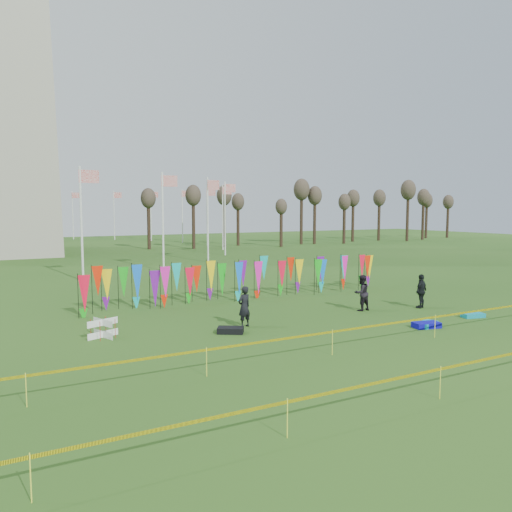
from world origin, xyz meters
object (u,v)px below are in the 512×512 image
box_kite (103,328)px  kite_bag_blue (426,325)px  kite_bag_turquoise (427,324)px  kite_bag_teal (473,315)px  person_mid (361,293)px  kite_bag_black (231,330)px  person_left (244,307)px  person_right (421,291)px

box_kite → kite_bag_blue: bearing=-21.0°
kite_bag_turquoise → kite_bag_teal: (3.36, 0.33, -0.01)m
person_mid → kite_bag_turquoise: bearing=89.3°
kite_bag_black → person_left: bearing=35.1°
kite_bag_turquoise → kite_bag_teal: kite_bag_turquoise is taller
box_kite → person_left: person_left is taller
kite_bag_teal → person_mid: bearing=133.9°
kite_bag_turquoise → kite_bag_black: (-7.89, 3.01, 0.01)m
person_left → person_mid: size_ratio=0.99×
person_mid → person_right: size_ratio=1.03×
person_mid → kite_bag_turquoise: (0.21, -4.03, -0.79)m
kite_bag_black → kite_bag_turquoise: bearing=-20.9°
box_kite → kite_bag_turquoise: bearing=-20.4°
box_kite → person_left: bearing=-9.9°
kite_bag_turquoise → kite_bag_blue: 0.16m
person_left → kite_bag_teal: size_ratio=1.72×
box_kite → kite_bag_blue: 13.39m
person_left → person_mid: (6.70, 0.33, 0.01)m
person_left → kite_bag_blue: (6.78, -3.80, -0.76)m
kite_bag_blue → kite_bag_black: kite_bag_black is taller
kite_bag_blue → kite_bag_black: 8.37m
person_mid → person_right: person_mid is taller
person_mid → person_right: 3.26m
person_mid → kite_bag_teal: size_ratio=1.74×
kite_bag_black → kite_bag_teal: bearing=-13.4°
box_kite → kite_bag_black: box_kite is taller
kite_bag_blue → kite_bag_teal: bearing=7.0°
kite_bag_blue → person_left: bearing=150.7°
person_right → kite_bag_teal: (0.44, -2.77, -0.77)m
person_right → kite_bag_blue: 4.48m
box_kite → kite_bag_teal: (15.99, -4.37, -0.28)m
kite_bag_turquoise → kite_bag_teal: 3.37m
box_kite → kite_bag_blue: (12.50, -4.80, -0.26)m
box_kite → kite_bag_turquoise: box_kite is taller
person_right → kite_bag_black: person_right is taller
person_mid → kite_bag_blue: 4.21m
box_kite → kite_bag_turquoise: size_ratio=0.70×
box_kite → person_mid: (12.42, -0.67, 0.52)m
person_mid → kite_bag_teal: 5.21m
person_right → kite_bag_teal: bearing=79.8°
person_left → person_right: person_left is taller
kite_bag_turquoise → person_right: bearing=46.8°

